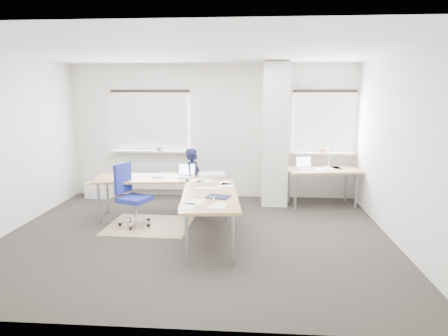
# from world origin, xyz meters

# --- Properties ---
(ground) EXTENTS (6.00, 6.00, 0.00)m
(ground) POSITION_xyz_m (0.00, 0.00, 0.00)
(ground) COLOR black
(ground) RESTS_ON ground
(room_shell) EXTENTS (6.04, 5.04, 2.82)m
(room_shell) POSITION_xyz_m (0.18, 0.45, 1.75)
(room_shell) COLOR beige
(room_shell) RESTS_ON ground
(floor_mat) EXTENTS (1.40, 1.20, 0.01)m
(floor_mat) POSITION_xyz_m (-0.86, 0.44, 0.00)
(floor_mat) COLOR #90704E
(floor_mat) RESTS_ON ground
(white_crate) EXTENTS (0.56, 0.41, 0.32)m
(white_crate) POSITION_xyz_m (-2.39, 2.22, 0.16)
(white_crate) COLOR white
(white_crate) RESTS_ON ground
(desk_main) EXTENTS (2.67, 2.63, 0.96)m
(desk_main) POSITION_xyz_m (-0.27, 0.40, 0.69)
(desk_main) COLOR olive
(desk_main) RESTS_ON ground
(desk_side) EXTENTS (1.50, 0.93, 1.22)m
(desk_side) POSITION_xyz_m (2.23, 1.93, 0.69)
(desk_side) COLOR olive
(desk_side) RESTS_ON ground
(task_chair) EXTENTS (0.60, 0.59, 1.04)m
(task_chair) POSITION_xyz_m (-1.13, 0.45, 0.29)
(task_chair) COLOR navy
(task_chair) RESTS_ON ground
(person) EXTENTS (0.40, 0.50, 1.21)m
(person) POSITION_xyz_m (-0.21, 1.20, 0.61)
(person) COLOR black
(person) RESTS_ON ground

